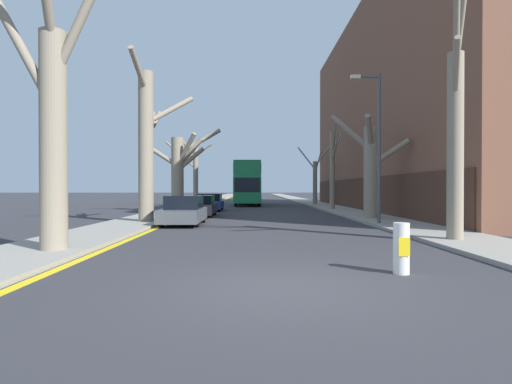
% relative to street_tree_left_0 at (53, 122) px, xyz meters
% --- Properties ---
extents(ground_plane, '(300.00, 300.00, 0.00)m').
position_rel_street_tree_left_0_xyz_m(ground_plane, '(5.76, -3.60, -3.47)').
color(ground_plane, '#333338').
extents(sidewalk_left, '(2.82, 120.00, 0.12)m').
position_rel_street_tree_left_0_xyz_m(sidewalk_left, '(-0.52, 46.40, -3.41)').
color(sidewalk_left, gray).
rests_on(sidewalk_left, ground).
extents(sidewalk_right, '(2.82, 120.00, 0.12)m').
position_rel_street_tree_left_0_xyz_m(sidewalk_right, '(12.04, 46.40, -3.41)').
color(sidewalk_right, gray).
rests_on(sidewalk_right, ground).
extents(building_facade_right, '(10.08, 34.21, 15.94)m').
position_rel_street_tree_left_0_xyz_m(building_facade_right, '(18.45, 20.86, 4.49)').
color(building_facade_right, brown).
rests_on(building_facade_right, ground).
extents(kerb_line_stripe, '(0.24, 120.00, 0.01)m').
position_rel_street_tree_left_0_xyz_m(kerb_line_stripe, '(1.07, 46.40, -3.47)').
color(kerb_line_stripe, yellow).
rests_on(kerb_line_stripe, ground).
extents(street_tree_left_0, '(3.53, 2.14, 7.97)m').
position_rel_street_tree_left_0_xyz_m(street_tree_left_0, '(0.00, 0.00, 0.00)').
color(street_tree_left_0, gray).
rests_on(street_tree_left_0, ground).
extents(street_tree_left_1, '(2.49, 4.68, 8.02)m').
position_rel_street_tree_left_0_xyz_m(street_tree_left_1, '(0.04, 9.18, 0.54)').
color(street_tree_left_1, gray).
rests_on(street_tree_left_1, ground).
extents(street_tree_left_2, '(5.96, 2.08, 6.19)m').
position_rel_street_tree_left_0_xyz_m(street_tree_left_2, '(-0.11, 18.61, -0.33)').
color(street_tree_left_2, gray).
rests_on(street_tree_left_2, ground).
extents(street_tree_left_3, '(4.46, 0.74, 6.37)m').
position_rel_street_tree_left_0_xyz_m(street_tree_left_3, '(-0.32, 27.82, -0.18)').
color(street_tree_left_3, gray).
rests_on(street_tree_left_3, ground).
extents(street_tree_right_0, '(1.18, 2.08, 7.97)m').
position_rel_street_tree_left_0_xyz_m(street_tree_right_0, '(11.58, 1.96, -0.04)').
color(street_tree_right_0, gray).
rests_on(street_tree_right_0, ground).
extents(street_tree_right_1, '(3.86, 2.78, 5.90)m').
position_rel_street_tree_left_0_xyz_m(street_tree_right_1, '(11.67, 11.14, -0.65)').
color(street_tree_right_1, gray).
rests_on(street_tree_right_1, ground).
extents(street_tree_right_2, '(1.57, 4.44, 6.95)m').
position_rel_street_tree_left_0_xyz_m(street_tree_right_2, '(11.59, 21.03, -0.04)').
color(street_tree_right_2, gray).
rests_on(street_tree_right_2, ground).
extents(street_tree_right_3, '(3.31, 2.96, 6.23)m').
position_rel_street_tree_left_0_xyz_m(street_tree_right_3, '(11.72, 30.75, -0.69)').
color(street_tree_right_3, gray).
rests_on(street_tree_right_3, ground).
extents(double_decker_bus, '(2.59, 10.03, 4.31)m').
position_rel_street_tree_left_0_xyz_m(double_decker_bus, '(4.75, 30.48, -1.03)').
color(double_decker_bus, '#1E7F47').
rests_on(double_decker_bus, ground).
extents(parked_car_0, '(1.78, 3.97, 1.38)m').
position_rel_street_tree_left_0_xyz_m(parked_car_0, '(1.96, 8.43, -2.82)').
color(parked_car_0, '#4C5156').
rests_on(parked_car_0, ground).
extents(parked_car_1, '(1.84, 4.15, 1.29)m').
position_rel_street_tree_left_0_xyz_m(parked_car_1, '(1.96, 14.09, -2.86)').
color(parked_car_1, black).
rests_on(parked_car_1, ground).
extents(parked_car_2, '(1.84, 4.22, 1.31)m').
position_rel_street_tree_left_0_xyz_m(parked_car_2, '(1.96, 20.41, -2.85)').
color(parked_car_2, navy).
rests_on(parked_car_2, ground).
extents(lamp_post, '(1.40, 0.20, 7.01)m').
position_rel_street_tree_left_0_xyz_m(lamp_post, '(10.95, 7.86, 0.48)').
color(lamp_post, '#4C4F54').
rests_on(lamp_post, ground).
extents(traffic_bollard, '(0.32, 0.33, 1.03)m').
position_rel_street_tree_left_0_xyz_m(traffic_bollard, '(8.21, -2.49, -2.95)').
color(traffic_bollard, white).
rests_on(traffic_bollard, ground).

